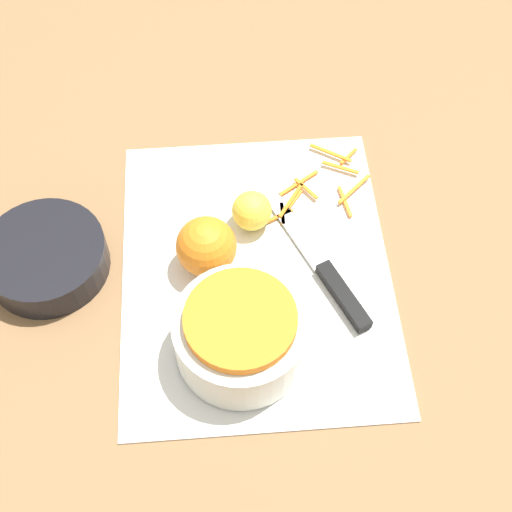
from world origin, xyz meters
TOP-DOWN VIEW (x-y plane):
  - ground_plane at (0.00, 0.00)m, footprint 4.00×4.00m
  - cutting_board at (0.00, 0.00)m, footprint 0.45×0.36m
  - bowl_speckled at (-0.12, 0.03)m, footprint 0.16×0.16m
  - bowl_dark at (0.03, 0.28)m, footprint 0.16×0.16m
  - knife at (-0.03, -0.10)m, footprint 0.24×0.12m
  - orange_left at (0.01, 0.06)m, footprint 0.08×0.08m
  - lemon at (0.08, -0.00)m, footprint 0.05×0.05m
  - peel_pile at (0.13, -0.09)m, footprint 0.15×0.17m

SIDE VIEW (x-z plane):
  - ground_plane at x=0.00m, z-range 0.00..0.00m
  - cutting_board at x=0.00m, z-range 0.00..0.01m
  - peel_pile at x=0.13m, z-range 0.01..0.01m
  - knife at x=-0.03m, z-range 0.00..0.02m
  - bowl_dark at x=0.03m, z-range 0.00..0.05m
  - lemon at x=0.08m, z-range 0.01..0.06m
  - orange_left at x=0.01m, z-range 0.01..0.09m
  - bowl_speckled at x=-0.12m, z-range 0.00..0.09m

